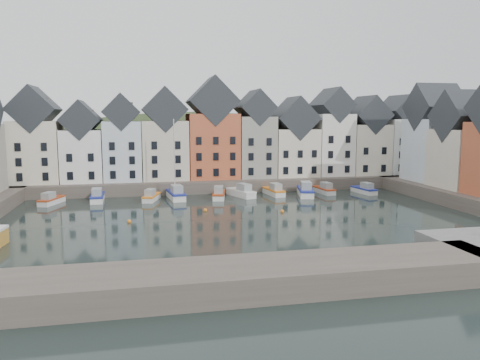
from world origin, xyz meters
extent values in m
plane|color=black|center=(0.00, 0.00, 0.00)|extent=(260.00, 260.00, 0.00)
cube|color=#4E433C|center=(0.00, 30.00, 1.00)|extent=(90.00, 16.00, 2.00)
cube|color=#4E433C|center=(-10.00, -22.00, 1.00)|extent=(50.00, 6.00, 2.00)
ellipsoid|color=#22351A|center=(0.00, 56.00, -18.00)|extent=(153.60, 70.40, 64.00)
sphere|color=black|center=(-13.94, 50.93, 8.70)|extent=(5.77, 5.77, 5.77)
sphere|color=black|center=(24.86, 60.75, 8.12)|extent=(5.27, 5.27, 5.27)
sphere|color=black|center=(31.82, 54.20, 7.88)|extent=(5.07, 5.07, 5.07)
sphere|color=black|center=(14.28, 55.19, 7.82)|extent=(5.01, 5.01, 5.01)
sphere|color=black|center=(-37.67, 56.61, 6.57)|extent=(3.94, 3.94, 3.94)
sphere|color=black|center=(28.33, 60.25, 8.05)|extent=(5.21, 5.21, 5.21)
sphere|color=black|center=(1.99, 58.64, 8.32)|extent=(5.45, 5.45, 5.45)
sphere|color=black|center=(37.80, 48.31, 7.21)|extent=(4.49, 4.49, 4.49)
cube|color=#EDE1C6|center=(-29.17, 28.00, 7.04)|extent=(7.67, 8.00, 10.07)
cube|color=#21262A|center=(-29.17, 28.00, 13.97)|extent=(7.67, 8.16, 7.67)
cube|color=white|center=(-21.90, 28.00, 6.30)|extent=(6.56, 8.00, 8.61)
cube|color=#21262A|center=(-21.90, 28.00, 12.23)|extent=(6.56, 8.16, 6.56)
cube|color=silver|center=(-15.37, 28.00, 7.01)|extent=(6.20, 8.00, 10.02)
cube|color=#21262A|center=(-15.37, 28.00, 13.55)|extent=(6.20, 8.16, 6.20)
cube|color=beige|center=(-8.27, 28.00, 7.04)|extent=(7.70, 8.00, 10.08)
cube|color=#21262A|center=(-8.27, 28.00, 13.98)|extent=(7.70, 8.16, 7.70)
cube|color=#C15937|center=(0.07, 28.00, 7.64)|extent=(8.69, 8.00, 11.28)
cube|color=#21262A|center=(0.07, 28.00, 15.43)|extent=(8.69, 8.16, 8.69)
cube|color=gray|center=(7.78, 28.00, 7.39)|extent=(6.43, 8.00, 10.78)
cube|color=#21262A|center=(7.78, 28.00, 14.37)|extent=(6.43, 8.16, 6.43)
cube|color=beige|center=(15.08, 28.00, 6.28)|extent=(7.88, 8.00, 8.56)
cube|color=#21262A|center=(15.08, 28.00, 12.51)|extent=(7.88, 8.16, 7.88)
cube|color=white|center=(22.42, 28.00, 7.64)|extent=(6.50, 8.00, 11.27)
cube|color=#21262A|center=(22.42, 28.00, 14.88)|extent=(6.50, 8.16, 6.50)
cube|color=#EDE1C6|center=(29.43, 28.00, 6.66)|extent=(7.23, 8.00, 9.32)
cube|color=#21262A|center=(29.43, 28.00, 13.11)|extent=(7.23, 8.16, 7.23)
cube|color=white|center=(36.28, 28.00, 7.16)|extent=(6.18, 8.00, 10.32)
cube|color=#21262A|center=(36.28, 28.00, 13.85)|extent=(6.18, 8.16, 6.18)
cube|color=silver|center=(36.00, 16.26, 7.19)|extent=(7.47, 8.00, 10.38)
cube|color=#21262A|center=(36.00, 16.26, 14.36)|extent=(7.62, 8.00, 8.00)
cube|color=beige|center=(36.00, 8.26, 6.44)|extent=(8.14, 8.00, 8.89)
cube|color=#21262A|center=(36.00, 8.26, 12.87)|extent=(8.30, 8.00, 8.00)
sphere|color=orange|center=(-4.00, 8.00, 0.15)|extent=(0.50, 0.50, 0.50)
sphere|color=orange|center=(6.00, 5.00, 0.15)|extent=(0.50, 0.50, 0.50)
sphere|color=orange|center=(-14.00, 3.00, 0.15)|extent=(0.50, 0.50, 0.50)
cube|color=silver|center=(-25.46, 18.01, 0.31)|extent=(3.26, 5.51, 0.97)
cube|color=#A83B18|center=(-25.46, 18.01, 0.84)|extent=(3.38, 5.64, 0.22)
cube|color=gray|center=(-25.72, 17.26, 1.36)|extent=(1.87, 2.40, 1.06)
cube|color=silver|center=(-19.05, 19.04, 0.35)|extent=(1.93, 5.98, 1.09)
cube|color=navy|center=(-19.05, 19.04, 0.94)|extent=(2.03, 6.10, 0.25)
cube|color=gray|center=(-19.03, 18.15, 1.53)|extent=(1.44, 2.41, 1.19)
cube|color=silver|center=(-10.96, 17.91, 0.31)|extent=(3.01, 5.52, 0.97)
cube|color=orange|center=(-10.96, 17.91, 0.84)|extent=(3.12, 5.65, 0.22)
cube|color=gray|center=(-11.18, 17.15, 1.37)|extent=(1.78, 2.38, 1.06)
cube|color=silver|center=(-7.21, 18.59, 0.38)|extent=(2.66, 6.67, 1.19)
cube|color=navy|center=(-7.21, 18.59, 1.03)|extent=(2.78, 6.81, 0.27)
cube|color=gray|center=(-7.10, 17.62, 1.68)|extent=(1.79, 2.75, 1.30)
cylinder|color=silver|center=(-7.29, 19.23, 6.49)|extent=(0.15, 0.15, 11.90)
cube|color=silver|center=(-0.52, 17.71, 0.34)|extent=(2.83, 6.01, 1.06)
cube|color=#A83B18|center=(-0.52, 17.71, 0.92)|extent=(2.94, 6.15, 0.24)
cube|color=gray|center=(-0.69, 16.86, 1.49)|extent=(1.77, 2.53, 1.16)
cube|color=silver|center=(3.25, 18.69, 0.36)|extent=(3.86, 6.43, 1.13)
cube|color=silver|center=(3.25, 18.69, 0.98)|extent=(4.00, 6.58, 0.26)
cube|color=gray|center=(3.57, 17.82, 1.59)|extent=(2.20, 2.81, 1.23)
cube|color=silver|center=(8.84, 18.96, 0.34)|extent=(2.35, 5.92, 1.06)
cube|color=orange|center=(8.84, 18.96, 0.91)|extent=(2.46, 6.04, 0.24)
cube|color=gray|center=(8.94, 18.10, 1.49)|extent=(1.59, 2.44, 1.15)
cube|color=silver|center=(13.68, 17.29, 0.40)|extent=(3.62, 7.13, 1.25)
cube|color=navy|center=(13.68, 17.29, 1.08)|extent=(3.77, 7.29, 0.29)
cube|color=gray|center=(13.44, 16.30, 1.77)|extent=(2.20, 3.04, 1.37)
cube|color=silver|center=(17.61, 18.90, 0.32)|extent=(2.05, 5.59, 1.01)
cube|color=#A83B18|center=(17.61, 18.90, 0.87)|extent=(2.15, 5.71, 0.23)
cube|color=gray|center=(17.67, 18.08, 1.42)|extent=(1.44, 2.28, 1.10)
cube|color=silver|center=(24.15, 17.47, 0.31)|extent=(2.41, 5.58, 0.99)
cube|color=navy|center=(24.15, 17.47, 0.85)|extent=(2.52, 5.70, 0.22)
cube|color=gray|center=(24.28, 16.67, 1.39)|extent=(1.57, 2.32, 1.08)
camera|label=1|loc=(-12.37, -54.14, 12.73)|focal=35.00mm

